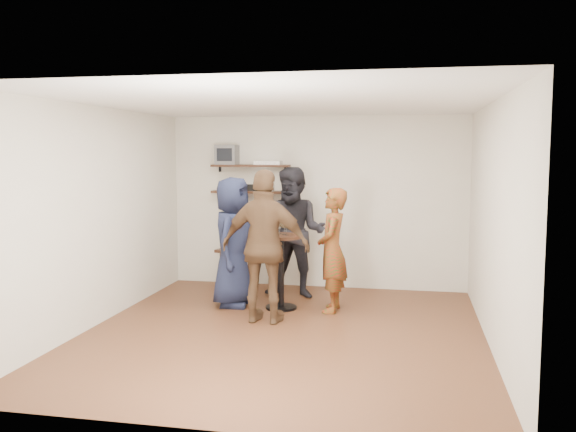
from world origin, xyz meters
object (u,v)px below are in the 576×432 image
object	(u,v)px
side_table	(239,256)
person_navy	(233,242)
crt_monitor	(227,155)
person_dark	(295,233)
person_brown	(265,247)
dvd_deck	(268,163)
person_plaid	(332,250)
radio	(254,188)
drinks_table	(281,261)

from	to	relation	value
side_table	person_navy	distance (m)	0.93
crt_monitor	person_dark	world-z (taller)	crt_monitor
person_dark	person_brown	bearing A→B (deg)	-89.72
crt_monitor	person_dark	bearing A→B (deg)	-28.11
dvd_deck	person_plaid	world-z (taller)	dvd_deck
radio	side_table	world-z (taller)	radio
crt_monitor	person_brown	bearing A→B (deg)	-61.51
dvd_deck	side_table	world-z (taller)	dvd_deck
crt_monitor	person_navy	world-z (taller)	crt_monitor
radio	person_dark	bearing A→B (deg)	-39.62
side_table	person_brown	xyz separation A→B (m)	(0.78, -1.56, 0.40)
person_plaid	person_brown	bearing A→B (deg)	-47.55
radio	person_navy	xyz separation A→B (m)	(0.03, -1.26, -0.65)
crt_monitor	person_dark	distance (m)	1.72
drinks_table	person_dark	bearing A→B (deg)	85.11
crt_monitor	drinks_table	distance (m)	2.20
dvd_deck	side_table	distance (m)	1.47
crt_monitor	radio	distance (m)	0.65
dvd_deck	radio	bearing A→B (deg)	180.00
dvd_deck	person_plaid	bearing A→B (deg)	-48.30
side_table	person_dark	size ratio (longest dim) A/B	0.35
crt_monitor	person_plaid	xyz separation A→B (m)	(1.79, -1.29, -1.22)
person_dark	drinks_table	bearing A→B (deg)	-90.00
person_plaid	dvd_deck	bearing A→B (deg)	-139.07
person_dark	person_brown	distance (m)	1.34
radio	person_plaid	xyz separation A→B (m)	(1.37, -1.29, -0.72)
dvd_deck	radio	distance (m)	0.44
person_navy	drinks_table	bearing A→B (deg)	-90.00
side_table	person_dark	world-z (taller)	person_dark
person_plaid	person_dark	size ratio (longest dim) A/B	0.87
person_plaid	person_dark	xyz separation A→B (m)	(-0.61, 0.66, 0.12)
dvd_deck	person_plaid	size ratio (longest dim) A/B	0.25
radio	side_table	bearing A→B (deg)	-107.41
person_plaid	person_navy	xyz separation A→B (m)	(-1.34, 0.03, 0.06)
person_brown	drinks_table	bearing A→B (deg)	-90.00
person_plaid	radio	bearing A→B (deg)	-133.94
radio	person_plaid	size ratio (longest dim) A/B	0.14
side_table	crt_monitor	bearing A→B (deg)	125.77
side_table	person_plaid	size ratio (longest dim) A/B	0.41
crt_monitor	dvd_deck	xyz separation A→B (m)	(0.64, 0.00, -0.12)
side_table	person_dark	xyz separation A→B (m)	(0.89, -0.22, 0.39)
dvd_deck	radio	world-z (taller)	dvd_deck
person_plaid	person_navy	size ratio (longest dim) A/B	0.93
crt_monitor	side_table	size ratio (longest dim) A/B	0.49
person_navy	person_brown	world-z (taller)	person_brown
crt_monitor	person_brown	distance (m)	2.49
side_table	person_dark	distance (m)	0.99
radio	drinks_table	world-z (taller)	radio
person_brown	person_navy	bearing A→B (deg)	-44.51
person_dark	person_brown	size ratio (longest dim) A/B	1.00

